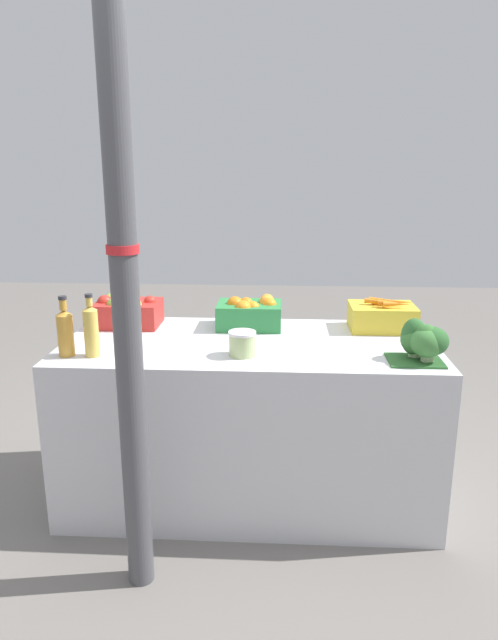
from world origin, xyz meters
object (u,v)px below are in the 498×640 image
Objects in this scene: support_pole at (125,283)px; juice_bottle_golden at (91,330)px; orange_crate at (250,313)px; apple_crate at (127,311)px; pickle_jar at (242,344)px; broccoli_pile at (423,341)px; juice_bottle_amber at (65,331)px; carrot_crate at (382,316)px.

support_pole is 0.55m from juice_bottle_golden.
support_pole is 7.47× the size of orange_crate.
support_pole is 0.96m from apple_crate.
apple_crate is 0.75m from pickle_jar.
broccoli_pile is 1.37m from juice_bottle_golden.
broccoli_pile is 2.01× the size of pickle_jar.
juice_bottle_golden is at bearing -143.03° from orange_crate.
juice_bottle_golden is (0.11, 0.00, 0.01)m from juice_bottle_amber.
apple_crate and carrot_crate have the same top height.
juice_bottle_golden is (-0.26, 0.39, -0.28)m from support_pole.
orange_crate is 2.67× the size of pickle_jar.
orange_crate and carrot_crate have the same top height.
carrot_crate is 0.79m from pickle_jar.
pickle_jar is at bearing 3.82° from juice_bottle_golden.
support_pole is at bearing -139.47° from carrot_crate.
juice_bottle_golden reaches higher than carrot_crate.
support_pole is 8.71× the size of juice_bottle_golden.
orange_crate is 0.80m from juice_bottle_golden.
orange_crate is 0.65m from carrot_crate.
carrot_crate is (1.26, 0.00, -0.01)m from apple_crate.
broccoli_pile is (0.73, -0.47, 0.01)m from orange_crate.
apple_crate is at bearing 144.20° from pickle_jar.
broccoli_pile is 0.91× the size of juice_bottle_amber.
juice_bottle_amber is (-0.13, -0.48, 0.03)m from apple_crate.
apple_crate is 1.26m from carrot_crate.
juice_bottle_amber reaches higher than carrot_crate.
pickle_jar is (-0.66, -0.44, -0.01)m from carrot_crate.
apple_crate is at bearing 87.40° from juice_bottle_golden.
juice_bottle_golden is 2.29× the size of pickle_jar.
broccoli_pile reaches higher than carrot_crate.
broccoli_pile is at bearing -2.50° from pickle_jar.
pickle_jar is (-0.01, -0.44, -0.02)m from orange_crate.
juice_bottle_golden is at bearing 124.04° from support_pole.
broccoli_pile is at bearing 0.41° from juice_bottle_golden.
orange_crate reaches higher than pickle_jar.
pickle_jar is at bearing 49.84° from support_pole.
carrot_crate is at bearing 40.53° from support_pole.
apple_crate reaches higher than pickle_jar.
juice_bottle_golden is at bearing 0.00° from juice_bottle_amber.
juice_bottle_amber is (-0.75, -0.48, 0.03)m from orange_crate.
orange_crate is at bearing -179.68° from carrot_crate.
juice_bottle_amber reaches higher than apple_crate.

